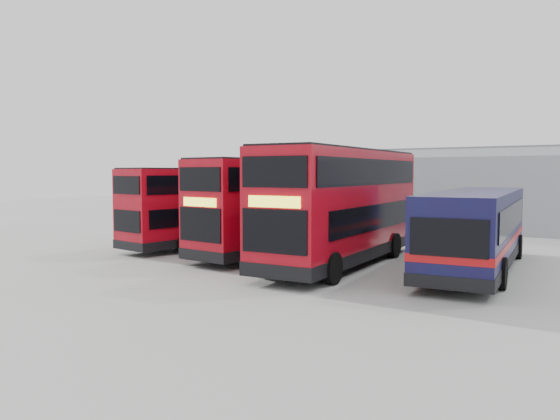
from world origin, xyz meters
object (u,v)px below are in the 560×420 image
object	(u,v)px
office_block	(269,188)
maintenance_shed	(538,192)
double_decker_right	(343,208)
panel_van	(221,208)
double_decker_left	(206,207)
double_decker_centre	(281,207)
single_decker_blue	(476,232)

from	to	relation	value
office_block	maintenance_shed	distance (m)	22.09
double_decker_right	panel_van	size ratio (longest dim) A/B	2.65
double_decker_right	maintenance_shed	bearing A→B (deg)	73.73
double_decker_left	maintenance_shed	bearing A→B (deg)	-117.61
panel_van	double_decker_centre	bearing A→B (deg)	-42.61
double_decker_left	office_block	bearing A→B (deg)	-58.43
double_decker_centre	single_decker_blue	world-z (taller)	double_decker_centre
double_decker_right	single_decker_blue	world-z (taller)	double_decker_right
double_decker_right	single_decker_blue	distance (m)	5.50
double_decker_left	double_decker_centre	distance (m)	4.97
maintenance_shed	panel_van	bearing A→B (deg)	-160.05
maintenance_shed	double_decker_centre	world-z (taller)	maintenance_shed
double_decker_left	single_decker_blue	bearing A→B (deg)	-171.83
panel_van	single_decker_blue	bearing A→B (deg)	-28.24
maintenance_shed	double_decker_left	world-z (taller)	maintenance_shed
double_decker_right	double_decker_centre	bearing A→B (deg)	160.58
double_decker_right	single_decker_blue	size ratio (longest dim) A/B	0.99
double_decker_left	double_decker_right	distance (m)	8.98
double_decker_right	panel_van	bearing A→B (deg)	139.34
double_decker_left	double_decker_centre	world-z (taller)	double_decker_centre
office_block	panel_van	size ratio (longest dim) A/B	2.72
panel_van	double_decker_right	bearing A→B (deg)	-38.07
maintenance_shed	single_decker_blue	size ratio (longest dim) A/B	2.51
double_decker_centre	double_decker_right	bearing A→B (deg)	-11.51
double_decker_centre	panel_van	xyz separation A→B (m)	(-14.16, 12.06, -1.21)
office_block	panel_van	distance (m)	6.32
single_decker_blue	panel_van	bearing A→B (deg)	-32.99
office_block	double_decker_centre	world-z (taller)	office_block
maintenance_shed	double_decker_right	xyz separation A→B (m)	(-4.32, -21.23, -0.12)
maintenance_shed	double_decker_centre	distance (m)	21.83
maintenance_shed	single_decker_blue	xyz separation A→B (m)	(0.83, -19.51, -1.00)
double_decker_left	double_decker_centre	xyz separation A→B (m)	(4.96, -0.09, 0.20)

